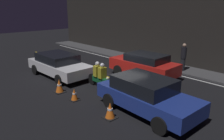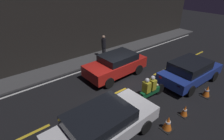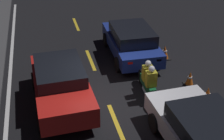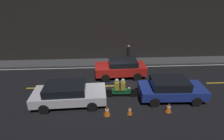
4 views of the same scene
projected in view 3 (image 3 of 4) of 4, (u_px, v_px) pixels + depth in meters
name	position (u px, v px, depth m)	size (l,w,h in m)	color
ground_plane	(109.00, 105.00, 10.82)	(56.00, 56.00, 0.00)	black
lane_dash_c	(116.00, 123.00, 9.97)	(2.00, 0.14, 0.01)	gold
lane_dash_d	(91.00, 60.00, 13.78)	(2.00, 0.14, 0.01)	gold
lane_dash_e	(76.00, 24.00, 17.59)	(2.00, 0.14, 0.01)	gold
lane_solid_kerb	(7.00, 120.00, 10.10)	(25.20, 0.14, 0.01)	silver
sedan_white	(208.00, 138.00, 8.30)	(4.51, 2.11, 1.34)	silver
taxi_red	(61.00, 84.00, 10.58)	(4.07, 1.99, 1.43)	red
sedan_blue	(131.00, 41.00, 13.75)	(4.20, 2.02, 1.41)	navy
motorcycle	(149.00, 81.00, 10.99)	(2.20, 0.39, 1.37)	black
traffic_cone_near	(207.00, 96.00, 10.74)	(0.49, 0.49, 0.66)	black
traffic_cone_mid	(190.00, 78.00, 11.87)	(0.39, 0.39, 0.56)	black
traffic_cone_far	(165.00, 52.00, 13.76)	(0.48, 0.48, 0.63)	black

